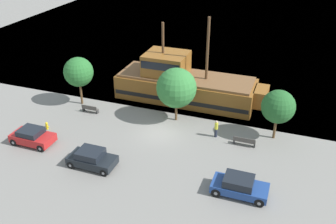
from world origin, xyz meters
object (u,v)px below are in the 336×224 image
Objects in this scene: parked_car_curb_rear at (92,158)px; fire_hydrant at (47,125)px; bench_promenade_east at (90,109)px; bench_promenade_west at (244,141)px; pedestrian_walking_near at (216,129)px; parked_car_curb_mid at (239,186)px; parked_car_curb_front at (32,136)px; moored_boat_dockside at (168,57)px; pirate_ship at (184,84)px.

parked_car_curb_rear is 5.13× the size of fire_hydrant.
bench_promenade_east is 16.24m from bench_promenade_west.
bench_promenade_west is (11.29, 7.32, -0.28)m from parked_car_curb_rear.
pedestrian_walking_near is at bearing 167.99° from bench_promenade_west.
bench_promenade_east is at bearing 177.41° from bench_promenade_west.
parked_car_curb_rear reaches higher than parked_car_curb_mid.
parked_car_curb_mid is 18.52m from bench_promenade_east.
fire_hydrant is 0.39× the size of bench_promenade_west.
pedestrian_walking_near is at bearing 23.91° from parked_car_curb_front.
parked_car_curb_mid is 8.04m from pedestrian_walking_near.
moored_boat_dockside reaches higher than bench_promenade_west.
parked_car_curb_rear is at bearing -137.20° from pedestrian_walking_near.
pirate_ship reaches higher than parked_car_curb_mid.
pirate_ship reaches higher than bench_promenade_east.
parked_car_curb_rear is at bearing -147.02° from bench_promenade_west.
pirate_ship reaches higher than fire_hydrant.
bench_promenade_east is (-8.17, -6.42, -1.40)m from pirate_ship.
moored_boat_dockside is (-5.69, 10.56, -1.30)m from pirate_ship.
pirate_ship is at bearing 77.39° from parked_car_curb_rear.
fire_hydrant is at bearing -102.29° from moored_boat_dockside.
bench_promenade_east is 0.89× the size of bench_promenade_west.
moored_boat_dockside is at bearing 118.32° from pirate_ship.
fire_hydrant is (-0.35, 2.54, -0.33)m from parked_car_curb_front.
moored_boat_dockside reaches higher than fire_hydrant.
parked_car_curb_mid is (14.50, -24.36, 0.19)m from moored_boat_dockside.
pirate_ship is 14.88m from parked_car_curb_rear.
parked_car_curb_rear is at bearing -102.61° from pirate_ship.
bench_promenade_west is (13.74, -17.72, -0.10)m from moored_boat_dockside.
fire_hydrant is (-4.65, -21.37, -0.14)m from moored_boat_dockside.
pedestrian_walking_near is (13.47, -0.15, 0.43)m from bench_promenade_east.
parked_car_curb_front is 2.18× the size of bench_promenade_east.
parked_car_curb_front is at bearing -100.20° from moored_boat_dockside.
bench_promenade_east is at bearing 75.30° from parked_car_curb_front.
moored_boat_dockside is 22.42m from bench_promenade_west.
parked_car_curb_front is at bearing -82.09° from fire_hydrant.
fire_hydrant is 18.75m from bench_promenade_west.
pirate_ship reaches higher than parked_car_curb_rear.
parked_car_curb_mid is 1.06× the size of parked_car_curb_rear.
pirate_ship is at bearing 38.15° from bench_promenade_east.
pirate_ship reaches higher than parked_car_curb_front.
moored_boat_dockside is 1.33× the size of parked_car_curb_front.
fire_hydrant is (-10.34, -10.81, -1.43)m from pirate_ship.
pirate_ship is 8.31× the size of bench_promenade_west.
pedestrian_walking_near reaches higher than bench_promenade_east.
pedestrian_walking_near is at bearing 115.88° from parked_car_curb_mid.
parked_car_curb_mid is 6.70m from bench_promenade_west.
bench_promenade_west is at bearing 96.53° from parked_car_curb_mid.
fire_hydrant is 0.45× the size of pedestrian_walking_near.
bench_promenade_east is 13.48m from pedestrian_walking_near.
moored_boat_dockside is 25.16m from parked_car_curb_rear.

